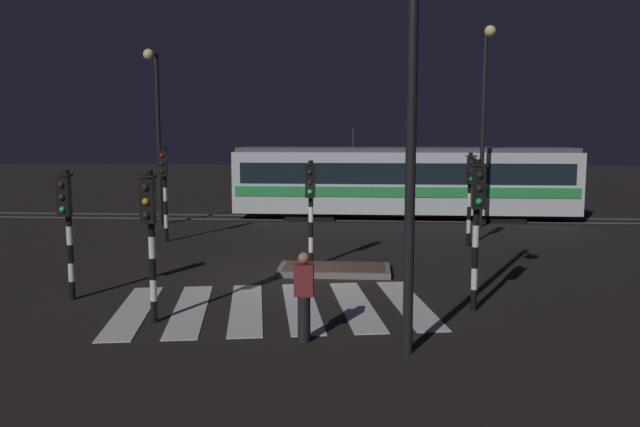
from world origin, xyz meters
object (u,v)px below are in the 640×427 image
at_px(street_lamp_near_kerb, 413,95).
at_px(tram, 403,181).
at_px(traffic_light_median_centre, 311,198).
at_px(street_lamp_trackside_left, 156,116).
at_px(traffic_light_corner_far_right, 470,185).
at_px(traffic_light_corner_near_left, 67,215).
at_px(street_lamp_trackside_right, 485,105).
at_px(pedestrian_waiting_at_kerb, 304,296).
at_px(traffic_light_corner_near_right, 477,212).
at_px(traffic_light_kerb_mid_left, 150,224).
at_px(traffic_light_corner_far_left, 164,179).

bearing_deg(street_lamp_near_kerb, tram, 87.30).
height_order(traffic_light_median_centre, street_lamp_trackside_left, street_lamp_trackside_left).
relative_size(traffic_light_corner_far_right, traffic_light_corner_near_left, 1.06).
xyz_separation_m(traffic_light_corner_near_left, street_lamp_trackside_left, (-1.90, 12.08, 2.57)).
relative_size(traffic_light_median_centre, street_lamp_trackside_right, 0.39).
height_order(street_lamp_trackside_left, pedestrian_waiting_at_kerb, street_lamp_trackside_left).
relative_size(street_lamp_trackside_right, tram, 0.52).
height_order(traffic_light_corner_near_right, street_lamp_trackside_right, street_lamp_trackside_right).
bearing_deg(traffic_light_kerb_mid_left, traffic_light_corner_far_right, 50.34).
bearing_deg(street_lamp_trackside_right, traffic_light_corner_near_right, -100.37).
height_order(traffic_light_corner_far_left, traffic_light_corner_far_right, traffic_light_corner_far_left).
relative_size(traffic_light_corner_far_left, street_lamp_trackside_right, 0.43).
relative_size(tram, pedestrian_waiting_at_kerb, 8.96).
xyz_separation_m(street_lamp_trackside_right, street_lamp_trackside_left, (-13.46, -0.14, -0.42)).
bearing_deg(traffic_light_corner_near_left, pedestrian_waiting_at_kerb, -23.64).
bearing_deg(traffic_light_corner_near_right, traffic_light_kerb_mid_left, -168.41).
bearing_deg(street_lamp_trackside_left, street_lamp_near_kerb, -58.05).
relative_size(traffic_light_corner_near_left, pedestrian_waiting_at_kerb, 1.79).
bearing_deg(traffic_light_corner_near_right, street_lamp_trackside_left, 132.25).
bearing_deg(traffic_light_corner_far_right, traffic_light_corner_near_left, -142.82).
distance_m(street_lamp_trackside_right, street_lamp_trackside_left, 13.47).
bearing_deg(street_lamp_near_kerb, traffic_light_corner_near_left, 157.05).
height_order(traffic_light_corner_near_right, pedestrian_waiting_at_kerb, traffic_light_corner_near_right).
height_order(traffic_light_corner_near_right, tram, tram).
height_order(traffic_light_corner_near_left, pedestrian_waiting_at_kerb, traffic_light_corner_near_left).
relative_size(traffic_light_corner_near_left, street_lamp_trackside_left, 0.42).
relative_size(traffic_light_corner_far_left, street_lamp_near_kerb, 0.48).
distance_m(traffic_light_kerb_mid_left, traffic_light_corner_near_left, 2.99).
height_order(traffic_light_kerb_mid_left, street_lamp_trackside_right, street_lamp_trackside_right).
bearing_deg(tram, pedestrian_waiting_at_kerb, -99.04).
relative_size(traffic_light_corner_far_left, traffic_light_median_centre, 1.10).
distance_m(traffic_light_corner_far_left, tram, 11.10).
bearing_deg(traffic_light_corner_far_left, traffic_light_corner_far_right, -0.96).
relative_size(traffic_light_corner_near_right, traffic_light_corner_near_left, 1.09).
xyz_separation_m(traffic_light_median_centre, street_lamp_trackside_left, (-7.18, 8.06, 2.53)).
height_order(traffic_light_corner_far_left, pedestrian_waiting_at_kerb, traffic_light_corner_far_left).
relative_size(traffic_light_corner_far_left, tram, 0.22).
xyz_separation_m(traffic_light_corner_near_right, street_lamp_near_kerb, (-1.62, -3.02, 2.32)).
xyz_separation_m(traffic_light_corner_near_left, street_lamp_near_kerb, (7.65, -3.24, 2.51)).
xyz_separation_m(traffic_light_kerb_mid_left, traffic_light_corner_far_right, (7.87, 9.49, 0.05)).
bearing_deg(pedestrian_waiting_at_kerb, traffic_light_corner_far_left, 119.87).
bearing_deg(traffic_light_corner_near_left, traffic_light_corner_near_right, -1.38).
xyz_separation_m(street_lamp_near_kerb, tram, (0.85, 18.02, -2.77)).
relative_size(traffic_light_corner_near_right, street_lamp_near_kerb, 0.47).
relative_size(traffic_light_median_centre, traffic_light_corner_near_left, 1.02).
height_order(traffic_light_kerb_mid_left, street_lamp_trackside_left, street_lamp_trackside_left).
relative_size(traffic_light_corner_near_right, pedestrian_waiting_at_kerb, 1.95).
height_order(traffic_light_corner_far_right, street_lamp_trackside_right, street_lamp_trackside_right).
height_order(street_lamp_near_kerb, street_lamp_trackside_left, street_lamp_trackside_left).
relative_size(traffic_light_kerb_mid_left, street_lamp_trackside_right, 0.39).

